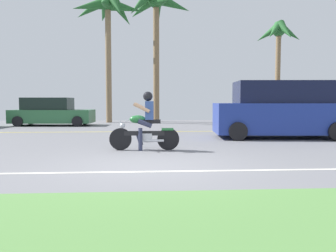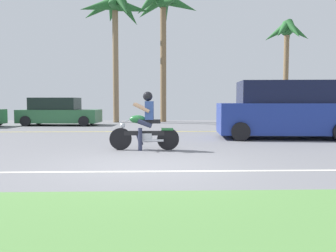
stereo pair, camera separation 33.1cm
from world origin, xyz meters
name	(u,v)px [view 2 (the right image)]	position (x,y,z in m)	size (l,w,h in m)	color
ground	(148,148)	(0.00, 3.00, -0.02)	(56.00, 30.00, 0.04)	slate
grass_median	(130,249)	(0.00, -4.10, 0.03)	(56.00, 3.80, 0.06)	#548442
lane_line_near	(144,171)	(0.00, -0.52, 0.00)	(50.40, 0.12, 0.01)	silver
lane_line_far	(151,131)	(0.00, 8.38, 0.00)	(50.40, 0.12, 0.01)	yellow
motorcyclist	(145,125)	(-0.08, 2.48, 0.68)	(1.92, 0.63, 1.61)	black
suv_nearby	(285,111)	(4.88, 5.40, 1.00)	(4.96, 2.49, 2.07)	navy
parked_car_1	(59,112)	(-5.29, 12.77, 0.73)	(4.50, 2.22, 1.55)	#2D663D
palm_tree_0	(115,12)	(-2.37, 15.41, 6.98)	(4.56, 4.58, 8.35)	#846B4C
palm_tree_1	(287,39)	(8.50, 15.00, 5.30)	(2.96, 2.99, 6.47)	brown
palm_tree_2	(163,11)	(0.67, 15.99, 7.23)	(4.45, 4.60, 8.76)	brown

